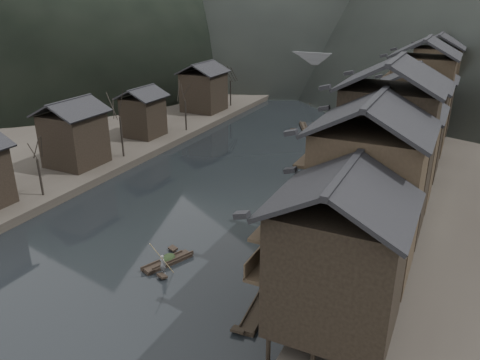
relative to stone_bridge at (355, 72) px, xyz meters
The scene contains 12 objects.
water 72.18m from the stone_bridge, 90.00° to the right, with size 300.00×300.00×0.00m, color black.
left_bank 47.64m from the stone_bridge, 137.56° to the right, with size 40.00×200.00×1.20m, color #2D2823.
stilt_houses 55.73m from the stone_bridge, 71.88° to the right, with size 9.00×67.60×16.93m.
left_houses 55.79m from the stone_bridge, 111.56° to the right, with size 8.10×53.20×8.73m.
bare_trees 58.80m from the stone_bridge, 106.81° to the right, with size 3.81×61.13×7.61m.
moored_sampans 45.96m from the stone_bridge, 75.35° to the right, with size 2.75×71.73×0.47m.
midriver_boats 19.31m from the stone_bridge, 95.62° to the right, with size 16.40×49.53×0.45m.
stone_bridge is the anchor object (origin of this frame).
hero_sampan 75.50m from the stone_bridge, 88.40° to the right, with size 2.58×4.81×0.43m.
cargo_heap 75.26m from the stone_bridge, 88.46° to the right, with size 1.07×1.40×0.64m, color black.
boatman 77.03m from the stone_bridge, 87.96° to the right, with size 0.60×0.40×1.65m, color slate.
bamboo_pole 76.95m from the stone_bridge, 87.81° to the right, with size 0.06×0.06×4.66m, color #8C7A51.
Camera 1 is at (22.38, -31.08, 21.31)m, focal length 35.00 mm.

